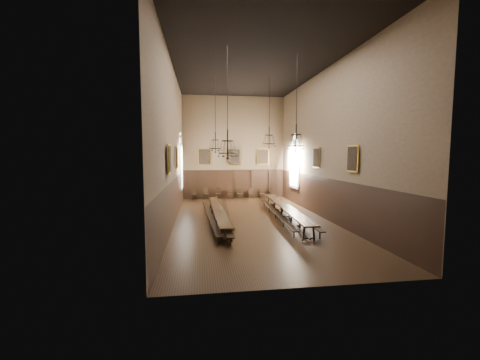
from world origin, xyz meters
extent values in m
cube|color=black|center=(0.00, 0.00, -0.01)|extent=(9.00, 18.00, 0.02)
cube|color=black|center=(0.00, 0.00, 9.01)|extent=(9.00, 18.00, 0.02)
cube|color=#786049|center=(0.00, 9.01, 4.50)|extent=(9.00, 0.02, 9.00)
cube|color=#786049|center=(0.00, -9.01, 4.50)|extent=(9.00, 0.02, 9.00)
cube|color=#786049|center=(-4.51, 0.00, 4.50)|extent=(0.02, 18.00, 9.00)
cube|color=#786049|center=(4.51, 0.00, 4.50)|extent=(0.02, 18.00, 9.00)
cube|color=black|center=(-1.97, 0.02, 0.70)|extent=(0.85, 9.39, 0.07)
cube|color=black|center=(2.09, 0.09, 0.77)|extent=(1.32, 10.30, 0.07)
cube|color=black|center=(-2.47, -0.11, 0.40)|extent=(0.77, 9.49, 0.05)
cube|color=black|center=(-1.52, 0.12, 0.45)|extent=(0.85, 10.63, 0.05)
cube|color=black|center=(1.53, 0.25, 0.39)|extent=(0.78, 9.27, 0.05)
cube|color=black|center=(2.54, 0.14, 0.41)|extent=(0.49, 9.66, 0.05)
cube|color=black|center=(-3.54, 8.50, 0.44)|extent=(0.48, 0.48, 0.05)
cube|color=black|center=(-3.54, 8.67, 0.68)|extent=(0.41, 0.12, 0.48)
cube|color=black|center=(-2.50, 8.48, 0.46)|extent=(0.52, 0.52, 0.05)
cube|color=black|center=(-2.50, 8.66, 0.71)|extent=(0.43, 0.14, 0.51)
cube|color=black|center=(-1.45, 8.45, 0.49)|extent=(0.53, 0.53, 0.05)
cube|color=black|center=(-1.45, 8.65, 0.77)|extent=(0.46, 0.12, 0.55)
cube|color=black|center=(-0.39, 8.50, 0.44)|extent=(0.41, 0.41, 0.05)
cube|color=black|center=(-0.39, 8.68, 0.68)|extent=(0.41, 0.04, 0.49)
cube|color=black|center=(0.44, 8.54, 0.44)|extent=(0.46, 0.46, 0.05)
cube|color=black|center=(0.44, 8.71, 0.68)|extent=(0.41, 0.10, 0.49)
cube|color=black|center=(1.49, 8.48, 0.42)|extent=(0.49, 0.49, 0.05)
cube|color=black|center=(1.49, 8.65, 0.66)|extent=(0.39, 0.14, 0.47)
cube|color=black|center=(2.48, 8.54, 0.42)|extent=(0.39, 0.39, 0.05)
cube|color=black|center=(2.48, 8.71, 0.66)|extent=(0.39, 0.04, 0.47)
cube|color=black|center=(3.38, 8.53, 0.44)|extent=(0.45, 0.45, 0.05)
cube|color=black|center=(3.38, 8.71, 0.69)|extent=(0.42, 0.08, 0.49)
cylinder|color=black|center=(-1.96, 2.88, 7.19)|extent=(0.03, 0.03, 3.62)
torus|color=black|center=(-1.96, 2.88, 4.31)|extent=(0.87, 0.87, 0.05)
torus|color=black|center=(-1.96, 2.88, 4.87)|extent=(0.55, 0.55, 0.04)
cylinder|color=black|center=(-1.96, 2.88, 4.77)|extent=(0.06, 0.06, 1.23)
cylinder|color=black|center=(1.66, 2.58, 7.37)|extent=(0.03, 0.03, 3.25)
torus|color=black|center=(1.66, 2.58, 4.62)|extent=(0.91, 0.91, 0.05)
torus|color=black|center=(1.66, 2.58, 5.21)|extent=(0.58, 0.58, 0.04)
cylinder|color=black|center=(1.66, 2.58, 5.10)|extent=(0.06, 0.06, 1.29)
cylinder|color=black|center=(-1.68, -2.79, 7.05)|extent=(0.03, 0.03, 3.91)
torus|color=black|center=(-1.68, -2.79, 3.96)|extent=(0.91, 0.91, 0.05)
torus|color=black|center=(-1.68, -2.79, 4.55)|extent=(0.58, 0.58, 0.04)
cylinder|color=black|center=(-1.68, -2.79, 4.45)|extent=(0.06, 0.06, 1.29)
cylinder|color=black|center=(1.89, -2.34, 7.22)|extent=(0.03, 0.03, 3.56)
torus|color=black|center=(1.89, -2.34, 4.33)|extent=(0.90, 0.90, 0.05)
torus|color=black|center=(1.89, -2.34, 4.91)|extent=(0.57, 0.57, 0.04)
cylinder|color=black|center=(1.89, -2.34, 4.81)|extent=(0.06, 0.06, 1.27)
cube|color=gold|center=(-2.60, 8.88, 3.70)|extent=(1.10, 0.12, 1.40)
cube|color=black|center=(-2.60, 8.88, 3.70)|extent=(0.98, 0.02, 1.28)
cube|color=gold|center=(0.00, 8.88, 3.70)|extent=(1.10, 0.12, 1.40)
cube|color=black|center=(0.00, 8.88, 3.70)|extent=(0.98, 0.02, 1.28)
cube|color=gold|center=(2.60, 8.88, 3.70)|extent=(1.10, 0.12, 1.40)
cube|color=black|center=(2.60, 8.88, 3.70)|extent=(0.98, 0.02, 1.28)
cube|color=gold|center=(-4.38, 1.00, 3.70)|extent=(0.12, 1.00, 1.30)
cube|color=black|center=(-4.38, 1.00, 3.70)|extent=(0.02, 0.88, 1.18)
cube|color=gold|center=(-4.38, -3.50, 3.70)|extent=(0.12, 1.00, 1.30)
cube|color=black|center=(-4.38, -3.50, 3.70)|extent=(0.02, 0.88, 1.18)
cube|color=gold|center=(4.38, 1.00, 3.70)|extent=(0.12, 1.00, 1.30)
cube|color=black|center=(4.38, 1.00, 3.70)|extent=(0.02, 0.88, 1.18)
cube|color=gold|center=(4.38, -3.50, 3.70)|extent=(0.12, 1.00, 1.30)
cube|color=black|center=(4.38, -3.50, 3.70)|extent=(0.02, 0.88, 1.18)
camera|label=1|loc=(-3.03, -16.99, 3.90)|focal=22.00mm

